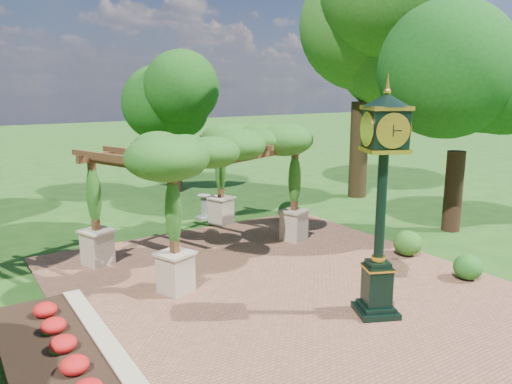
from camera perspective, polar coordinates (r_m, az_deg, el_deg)
ground at (r=11.55m, az=6.95°, el=-12.96°), size 120.00×120.00×0.00m
brick_plaza at (r=12.26m, az=3.90°, el=-11.27°), size 10.00×12.00×0.04m
border_wall at (r=9.92m, az=-16.93°, el=-16.60°), size 0.35×5.00×0.40m
flower_bed at (r=9.77m, az=-22.23°, el=-17.62°), size 1.50×5.00×0.36m
pedestal_clock at (r=10.53m, az=14.23°, el=0.70°), size 1.25×1.25×4.79m
pergola at (r=14.38m, az=-6.33°, el=4.84°), size 6.85×5.48×3.75m
sundial at (r=18.63m, az=-5.93°, el=-1.86°), size 0.51×0.51×0.91m
shrub_front at (r=13.88m, az=23.06°, el=-7.88°), size 0.94×0.94×0.65m
shrub_mid at (r=15.15m, az=16.93°, el=-5.60°), size 0.93×0.93×0.73m
shrub_back at (r=18.18m, az=3.76°, el=-2.19°), size 1.00×1.00×0.71m
tree_north at (r=23.17m, az=-9.48°, el=11.32°), size 3.17×3.17×6.76m
tree_east_far at (r=22.41m, az=12.26°, el=18.31°), size 5.19×5.19×10.77m
tree_east_near at (r=17.77m, az=22.52°, el=11.10°), size 3.94×3.94×7.05m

